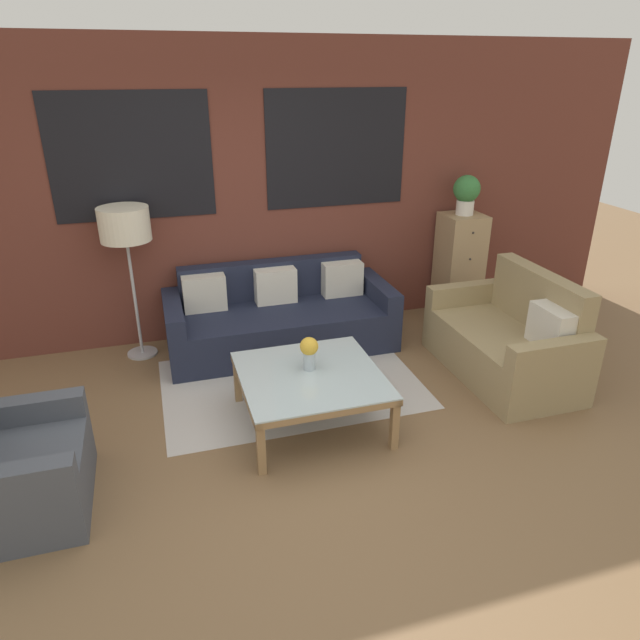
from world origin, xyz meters
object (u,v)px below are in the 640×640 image
(settee_vintage, at_px, (508,342))
(potted_plant, at_px, (466,192))
(couch_dark, at_px, (280,318))
(floor_lamp, at_px, (125,229))
(drawer_cabinet, at_px, (459,266))
(armchair_corner, at_px, (10,473))
(coffee_table, at_px, (310,380))
(flower_vase, at_px, (309,351))

(settee_vintage, bearing_deg, potted_plant, 79.93)
(couch_dark, distance_m, potted_plant, 2.31)
(floor_lamp, relative_size, drawer_cabinet, 1.27)
(settee_vintage, height_order, potted_plant, potted_plant)
(drawer_cabinet, relative_size, potted_plant, 2.77)
(settee_vintage, xyz_separation_m, potted_plant, (0.24, 1.34, 1.04))
(armchair_corner, height_order, coffee_table, armchair_corner)
(couch_dark, height_order, potted_plant, potted_plant)
(coffee_table, xyz_separation_m, floor_lamp, (-1.23, 1.58, 0.85))
(settee_vintage, bearing_deg, coffee_table, -172.43)
(coffee_table, bearing_deg, settee_vintage, 7.57)
(drawer_cabinet, bearing_deg, armchair_corner, -154.52)
(armchair_corner, bearing_deg, couch_dark, 40.17)
(settee_vintage, height_order, drawer_cabinet, drawer_cabinet)
(coffee_table, distance_m, flower_vase, 0.22)
(couch_dark, distance_m, armchair_corner, 2.74)
(settee_vintage, xyz_separation_m, flower_vase, (-1.87, -0.18, 0.27))
(flower_vase, bearing_deg, potted_plant, 35.68)
(couch_dark, relative_size, coffee_table, 2.07)
(couch_dark, height_order, drawer_cabinet, drawer_cabinet)
(couch_dark, distance_m, flower_vase, 1.35)
(coffee_table, distance_m, floor_lamp, 2.18)
(flower_vase, bearing_deg, floor_lamp, 129.55)
(settee_vintage, height_order, armchair_corner, settee_vintage)
(drawer_cabinet, distance_m, potted_plant, 0.79)
(armchair_corner, xyz_separation_m, drawer_cabinet, (4.13, 1.97, 0.28))
(coffee_table, height_order, potted_plant, potted_plant)
(armchair_corner, relative_size, floor_lamp, 0.62)
(coffee_table, height_order, flower_vase, flower_vase)
(potted_plant, bearing_deg, drawer_cabinet, -90.00)
(floor_lamp, bearing_deg, settee_vintage, -23.08)
(settee_vintage, xyz_separation_m, floor_lamp, (-3.12, 1.33, 0.92))
(coffee_table, height_order, floor_lamp, floor_lamp)
(settee_vintage, relative_size, floor_lamp, 1.03)
(coffee_table, distance_m, potted_plant, 2.83)
(couch_dark, distance_m, settee_vintage, 2.13)
(coffee_table, bearing_deg, drawer_cabinet, 36.83)
(coffee_table, bearing_deg, couch_dark, 86.40)
(armchair_corner, bearing_deg, drawer_cabinet, 25.48)
(floor_lamp, distance_m, drawer_cabinet, 3.42)
(floor_lamp, relative_size, potted_plant, 3.51)
(coffee_table, bearing_deg, flower_vase, 80.66)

